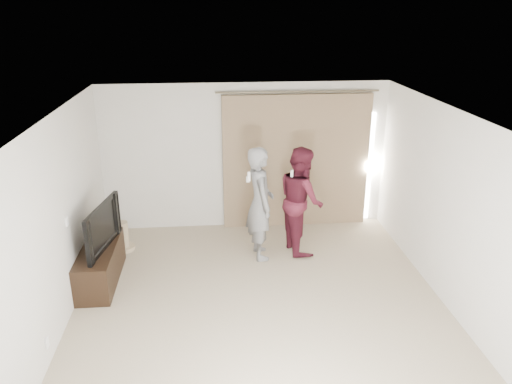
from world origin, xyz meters
The scene contains 10 objects.
floor centered at (0.00, 0.00, 0.00)m, with size 5.50×5.50×0.00m, color tan.
wall_back centered at (0.00, 2.75, 1.30)m, with size 5.00×0.04×2.60m, color silver.
wall_left centered at (-2.50, 0.00, 1.30)m, with size 0.04×5.50×2.60m.
ceiling centered at (0.00, 0.00, 2.60)m, with size 5.00×5.50×0.01m, color white.
curtain centered at (0.91, 2.68, 1.20)m, with size 2.80×0.11×2.46m.
tv_console centered at (-2.27, 0.92, 0.27)m, with size 0.49×1.41×0.54m, color black.
tv centered at (-2.27, 0.92, 0.88)m, with size 1.16×0.15×0.67m, color black.
scratching_post centered at (-2.10, 1.91, 0.20)m, with size 0.37×0.37×0.49m.
person_man centered at (0.14, 1.50, 0.91)m, with size 0.51×0.71×1.82m.
person_woman centered at (0.82, 1.68, 0.88)m, with size 0.80×0.95×1.75m.
Camera 1 is at (-0.59, -5.69, 3.83)m, focal length 35.00 mm.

